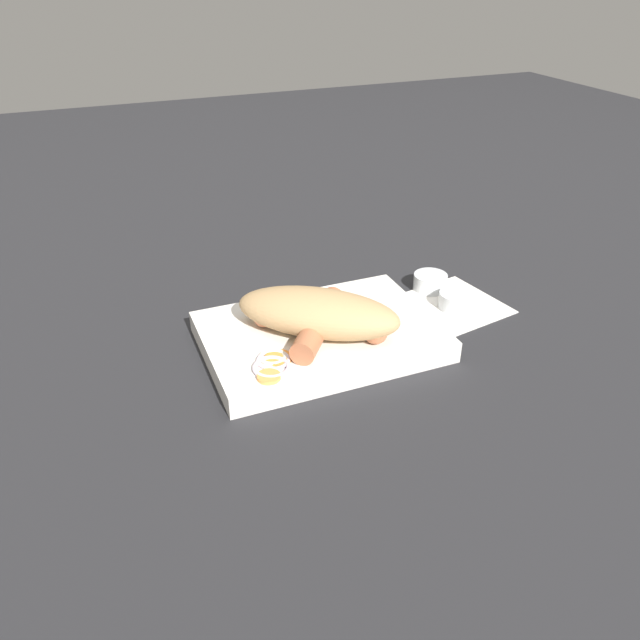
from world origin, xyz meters
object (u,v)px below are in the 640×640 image
at_px(food_tray, 320,336).
at_px(sausage, 319,324).
at_px(bread_roll, 318,313).
at_px(condiment_cup_far, 430,283).
at_px(condiment_cup_near, 456,302).

relative_size(food_tray, sausage, 2.05).
height_order(bread_roll, condiment_cup_far, bread_roll).
relative_size(bread_roll, sausage, 1.53).
bearing_deg(sausage, condiment_cup_near, -172.13).
height_order(bread_roll, condiment_cup_near, bread_roll).
xyz_separation_m(sausage, condiment_cup_far, (-0.21, -0.09, -0.03)).
xyz_separation_m(bread_roll, condiment_cup_near, (-0.21, -0.02, -0.04)).
relative_size(sausage, condiment_cup_near, 2.86).
xyz_separation_m(bread_roll, sausage, (0.00, 0.01, -0.01)).
bearing_deg(bread_roll, condiment_cup_near, -174.03).
height_order(food_tray, condiment_cup_far, food_tray).
xyz_separation_m(food_tray, bread_roll, (0.01, 0.01, 0.04)).
bearing_deg(sausage, condiment_cup_far, -156.61).
bearing_deg(bread_roll, sausage, 75.55).
height_order(food_tray, condiment_cup_near, food_tray).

